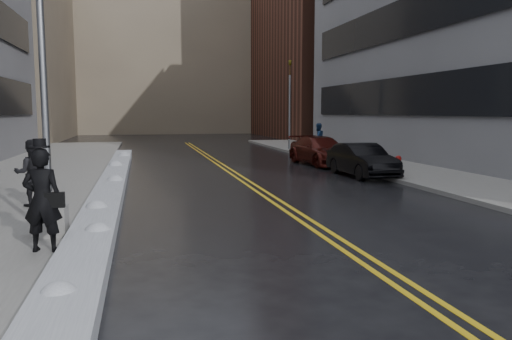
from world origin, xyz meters
TOP-DOWN VIEW (x-y plane):
  - ground at (0.00, 0.00)m, footprint 160.00×160.00m
  - sidewalk_west at (-5.75, 10.00)m, footprint 5.50×50.00m
  - sidewalk_east at (10.00, 10.00)m, footprint 4.00×50.00m
  - lane_line_left at (2.35, 10.00)m, footprint 0.12×50.00m
  - lane_line_right at (2.65, 10.00)m, footprint 0.12×50.00m
  - snow_ridge at (-2.45, 8.00)m, footprint 0.90×30.00m
  - building_east_far at (19.00, 42.00)m, footprint 14.00×20.00m
  - building_far at (2.00, 60.00)m, footprint 36.00×16.00m
  - lamppost at (-3.30, 2.00)m, footprint 0.65×0.65m
  - fire_hydrant at (9.00, 10.00)m, footprint 0.26×0.26m
  - traffic_signal at (8.50, 24.00)m, footprint 0.16×0.20m
  - pedestrian_fedora at (-3.20, 0.74)m, footprint 0.76×0.57m
  - pedestrian_b at (-4.32, 5.54)m, footprint 0.99×0.84m
  - pedestrian_east at (9.35, 20.63)m, footprint 1.06×0.94m
  - car_black at (7.50, 10.30)m, footprint 1.59×4.25m
  - car_maroon at (7.50, 15.17)m, footprint 2.42×5.09m

SIDE VIEW (x-z plane):
  - ground at x=0.00m, z-range 0.00..0.00m
  - lane_line_left at x=2.35m, z-range 0.00..0.01m
  - lane_line_right at x=2.65m, z-range 0.00..0.01m
  - sidewalk_west at x=-5.75m, z-range 0.00..0.15m
  - sidewalk_east at x=10.00m, z-range 0.00..0.15m
  - snow_ridge at x=-2.45m, z-range 0.00..0.34m
  - fire_hydrant at x=9.00m, z-range 0.18..0.91m
  - car_black at x=7.50m, z-range 0.00..1.39m
  - car_maroon at x=7.50m, z-range 0.00..1.43m
  - pedestrian_b at x=-4.32m, z-range 0.15..1.95m
  - pedestrian_east at x=9.35m, z-range 0.15..1.98m
  - pedestrian_fedora at x=-3.20m, z-range 0.15..2.05m
  - lamppost at x=-3.30m, z-range -1.28..6.35m
  - traffic_signal at x=8.50m, z-range 0.40..6.40m
  - building_far at x=2.00m, z-range 0.00..22.00m
  - building_east_far at x=19.00m, z-range 0.00..28.00m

